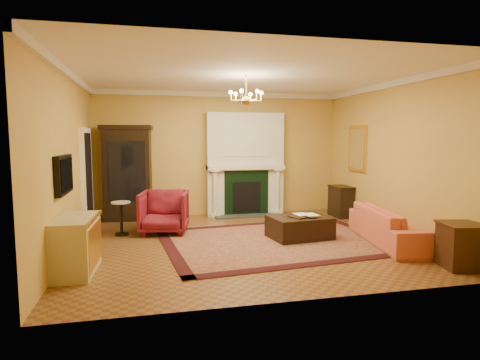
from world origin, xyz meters
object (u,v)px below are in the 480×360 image
object	(u,v)px
china_cabinet	(128,175)
pedestal_table	(121,216)
leather_ottoman	(299,227)
end_table	(462,247)
wingback_armchair	(164,210)
coral_sofa	(393,220)
console_table	(341,202)
commode	(76,245)

from	to	relation	value
china_cabinet	pedestal_table	xyz separation A→B (m)	(-0.07, -1.47, -0.66)
china_cabinet	leather_ottoman	size ratio (longest dim) A/B	1.91
end_table	leather_ottoman	world-z (taller)	end_table
wingback_armchair	end_table	size ratio (longest dim) A/B	1.48
end_table	leather_ottoman	size ratio (longest dim) A/B	0.58
coral_sofa	leather_ottoman	distance (m)	1.67
china_cabinet	leather_ottoman	xyz separation A→B (m)	(3.23, -2.50, -0.82)
wingback_armchair	pedestal_table	xyz separation A→B (m)	(-0.83, -0.01, -0.08)
wingback_armchair	coral_sofa	distance (m)	4.34
pedestal_table	console_table	bearing A→B (deg)	8.53
wingback_armchair	commode	size ratio (longest dim) A/B	0.88
china_cabinet	coral_sofa	world-z (taller)	china_cabinet
china_cabinet	wingback_armchair	world-z (taller)	china_cabinet
commode	end_table	distance (m)	5.55
end_table	leather_ottoman	bearing A→B (deg)	128.14
commode	console_table	size ratio (longest dim) A/B	1.48
coral_sofa	wingback_armchair	bearing A→B (deg)	76.09
console_table	commode	bearing A→B (deg)	-153.41
china_cabinet	leather_ottoman	world-z (taller)	china_cabinet
pedestal_table	coral_sofa	world-z (taller)	coral_sofa
commode	end_table	world-z (taller)	commode
wingback_armchair	commode	world-z (taller)	wingback_armchair
china_cabinet	coral_sofa	bearing A→B (deg)	-27.64
china_cabinet	leather_ottoman	bearing A→B (deg)	-31.50
wingback_armchair	coral_sofa	world-z (taller)	wingback_armchair
end_table	coral_sofa	bearing A→B (deg)	96.67
china_cabinet	end_table	distance (m)	6.80
console_table	leather_ottoman	bearing A→B (deg)	-135.48
coral_sofa	end_table	bearing A→B (deg)	-163.91
wingback_armchair	coral_sofa	size ratio (longest dim) A/B	0.42
pedestal_table	console_table	distance (m)	5.09
wingback_armchair	leather_ottoman	xyz separation A→B (m)	(2.47, -1.03, -0.25)
wingback_armchair	china_cabinet	bearing A→B (deg)	128.08
wingback_armchair	console_table	xyz separation A→B (m)	(4.21, 0.75, -0.11)
leather_ottoman	commode	bearing A→B (deg)	-171.12
console_table	leather_ottoman	xyz separation A→B (m)	(-1.74, -1.78, -0.14)
leather_ottoman	pedestal_table	bearing A→B (deg)	155.19
pedestal_table	leather_ottoman	xyz separation A→B (m)	(3.30, -1.03, -0.16)
commode	leather_ottoman	xyz separation A→B (m)	(3.77, 1.11, -0.17)
commode	end_table	bearing A→B (deg)	-8.12
wingback_armchair	pedestal_table	world-z (taller)	wingback_armchair
coral_sofa	pedestal_table	bearing A→B (deg)	79.83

